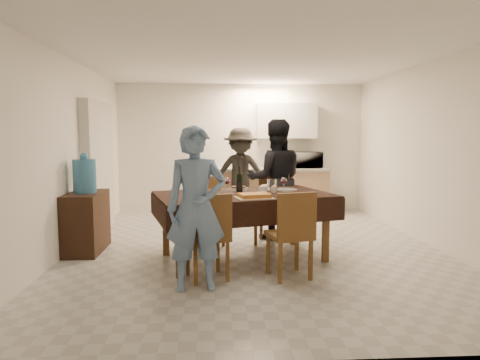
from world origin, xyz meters
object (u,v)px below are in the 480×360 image
object	(u,v)px
water_pitcher	(272,186)
person_near	(196,208)
person_kitchen	(241,173)
microwave	(307,160)
water_jug	(85,176)
console	(86,222)
wine_bottle	(239,180)
person_far	(275,179)
dining_table	(244,197)
savoury_tart	(254,196)

from	to	relation	value
water_pitcher	person_near	xyz separation A→B (m)	(-0.90, -1.00, -0.10)
water_pitcher	person_near	size ratio (longest dim) A/B	0.11
person_kitchen	water_pitcher	bearing A→B (deg)	-85.43
water_pitcher	microwave	size ratio (longest dim) A/B	0.32
water_pitcher	water_jug	bearing A→B (deg)	168.24
console	water_jug	bearing A→B (deg)	-90.00
wine_bottle	person_kitchen	bearing A→B (deg)	86.13
person_kitchen	person_near	bearing A→B (deg)	-100.25
water_pitcher	wine_bottle	bearing A→B (deg)	165.96
console	water_jug	world-z (taller)	water_jug
water_jug	water_pitcher	world-z (taller)	water_jug
person_near	microwave	bearing A→B (deg)	56.94
microwave	person_far	bearing A→B (deg)	65.94
dining_table	person_near	size ratio (longest dim) A/B	1.44
wine_bottle	microwave	distance (m)	3.47
water_jug	person_near	distance (m)	2.17
console	water_pitcher	world-z (taller)	water_pitcher
person_near	person_far	xyz separation A→B (m)	(1.10, 2.10, 0.07)
console	savoury_tart	size ratio (longest dim) A/B	2.08
person_near	person_kitchen	xyz separation A→B (m)	(0.68, 3.76, 0.02)
person_near	wine_bottle	bearing A→B (deg)	58.37
water_pitcher	microwave	bearing A→B (deg)	70.42
water_pitcher	console	bearing A→B (deg)	168.24
wine_bottle	dining_table	bearing A→B (deg)	-45.00
microwave	wine_bottle	bearing A→B (deg)	63.62
person_near	person_far	size ratio (longest dim) A/B	0.92
person_far	water_jug	bearing A→B (deg)	12.60
microwave	person_near	size ratio (longest dim) A/B	0.35
dining_table	person_kitchen	xyz separation A→B (m)	(0.13, 2.71, 0.06)
dining_table	microwave	xyz separation A→B (m)	(1.49, 3.16, 0.27)
console	wine_bottle	xyz separation A→B (m)	(2.04, -0.41, 0.60)
person_near	person_far	world-z (taller)	person_far
water_jug	wine_bottle	world-z (taller)	water_jug
savoury_tart	microwave	xyz separation A→B (m)	(1.39, 3.54, 0.21)
person_near	person_kitchen	bearing A→B (deg)	72.56
wine_bottle	microwave	size ratio (longest dim) A/B	0.59
water_jug	person_far	bearing A→B (deg)	12.62
dining_table	person_far	size ratio (longest dim) A/B	1.33
person_kitchen	microwave	bearing A→B (deg)	18.29
console	savoury_tart	xyz separation A→B (m)	(2.19, -0.84, 0.46)
wine_bottle	water_pitcher	xyz separation A→B (m)	(0.40, -0.10, -0.08)
person_near	dining_table	bearing A→B (deg)	55.17
dining_table	person_kitchen	bearing A→B (deg)	71.93
water_jug	savoury_tart	distance (m)	2.35
dining_table	console	xyz separation A→B (m)	(-2.09, 0.46, -0.40)
savoury_tart	console	bearing A→B (deg)	159.07
person_far	wine_bottle	bearing A→B (deg)	59.02
water_jug	console	bearing A→B (deg)	90.00
console	person_far	size ratio (longest dim) A/B	0.48
water_pitcher	person_near	bearing A→B (deg)	-131.99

